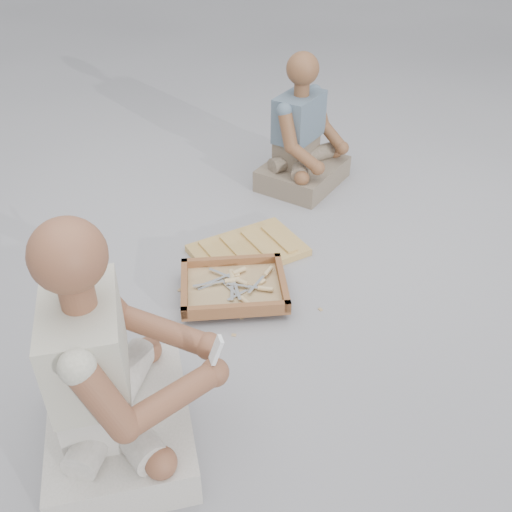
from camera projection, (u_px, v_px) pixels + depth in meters
name	position (u px, v px, depth m)	size (l,w,h in m)	color
ground	(293.00, 331.00, 2.49)	(60.00, 60.00, 0.00)	#99999E
carved_panel	(248.00, 250.00, 2.96)	(0.55, 0.37, 0.04)	olive
tool_tray	(234.00, 287.00, 2.65)	(0.58, 0.52, 0.06)	brown
chisel_0	(255.00, 285.00, 2.65)	(0.22, 0.08, 0.02)	silver
chisel_1	(266.00, 274.00, 2.70)	(0.19, 0.15, 0.02)	silver
chisel_2	(235.00, 272.00, 2.71)	(0.22, 0.06, 0.02)	silver
chisel_3	(227.00, 281.00, 2.66)	(0.22, 0.05, 0.02)	silver
chisel_4	(229.00, 278.00, 2.70)	(0.22, 0.05, 0.02)	silver
chisel_5	(237.00, 280.00, 2.66)	(0.14, 0.19, 0.02)	silver
chisel_6	(261.00, 288.00, 2.61)	(0.19, 0.14, 0.02)	silver
chisel_7	(226.00, 277.00, 2.70)	(0.22, 0.05, 0.02)	silver
chisel_8	(233.00, 278.00, 2.68)	(0.06, 0.22, 0.02)	silver
chisel_9	(243.00, 299.00, 2.56)	(0.07, 0.22, 0.02)	silver
chisel_10	(232.00, 278.00, 2.68)	(0.10, 0.21, 0.02)	silver
wood_chip_0	(219.00, 267.00, 2.86)	(0.02, 0.01, 0.00)	tan
wood_chip_1	(320.00, 309.00, 2.60)	(0.02, 0.01, 0.00)	tan
wood_chip_2	(219.00, 279.00, 2.79)	(0.02, 0.01, 0.00)	tan
wood_chip_3	(234.00, 335.00, 2.47)	(0.02, 0.01, 0.00)	tan
wood_chip_4	(215.00, 249.00, 3.00)	(0.02, 0.01, 0.00)	tan
wood_chip_5	(197.00, 346.00, 2.41)	(0.02, 0.01, 0.00)	tan
wood_chip_6	(232.00, 289.00, 2.73)	(0.02, 0.01, 0.00)	tan
wood_chip_7	(180.00, 290.00, 2.72)	(0.02, 0.01, 0.00)	tan
wood_chip_8	(242.00, 317.00, 2.56)	(0.02, 0.01, 0.00)	tan
wood_chip_9	(264.00, 301.00, 2.65)	(0.02, 0.01, 0.00)	tan
wood_chip_10	(232.00, 296.00, 2.68)	(0.02, 0.01, 0.00)	tan
craftsman	(110.00, 381.00, 1.84)	(0.67, 0.67, 0.93)	beige
companion	(303.00, 143.00, 3.44)	(0.66, 0.63, 0.81)	#7D695A
mobile_phone	(216.00, 350.00, 1.79)	(0.05, 0.04, 0.10)	white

